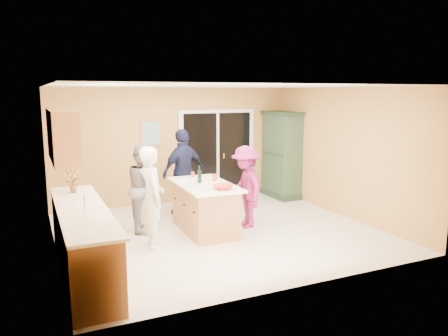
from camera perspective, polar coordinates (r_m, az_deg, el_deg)
name	(u,v)px	position (r m, az deg, el deg)	size (l,w,h in m)	color
floor	(219,232)	(7.99, -0.69, -8.34)	(5.50, 5.50, 0.00)	silver
ceiling	(218,86)	(7.59, -0.73, 10.65)	(5.50, 5.00, 0.10)	silver
wall_back	(175,146)	(10.00, -6.48, 2.93)	(5.50, 0.10, 2.60)	#E2BA5D
wall_front	(299,189)	(5.52, 9.77, -2.78)	(5.50, 0.10, 2.60)	#E2BA5D
wall_left	(51,173)	(7.06, -21.61, -0.59)	(0.10, 5.00, 2.60)	#E2BA5D
wall_right	(343,152)	(9.13, 15.31, 1.98)	(0.10, 5.00, 2.60)	#E2BA5D
left_cabinet_run	(84,245)	(6.27, -17.82, -9.55)	(0.65, 3.05, 1.24)	#B97B48
upper_cabinets	(62,135)	(6.80, -20.36, 4.01)	(0.35, 1.60, 0.75)	#B97B48
sliding_door	(217,154)	(10.37, -0.86, 1.84)	(1.90, 0.07, 2.10)	white
framed_picture	(151,133)	(9.79, -9.54, 4.47)	(0.46, 0.04, 0.56)	#AA8055
kitchen_island	(205,209)	(7.93, -2.52, -5.36)	(0.95, 1.70, 0.88)	#B97B48
green_hutch	(282,156)	(10.55, 7.57, 1.61)	(0.59, 1.12, 2.05)	#1F3222
woman_white	(152,198)	(7.11, -9.36, -3.83)	(0.60, 0.40, 1.66)	silver
woman_grey	(145,188)	(8.04, -10.31, -2.53)	(0.77, 0.60, 1.59)	gray
woman_navy	(184,172)	(8.98, -5.30, -0.52)	(1.04, 0.43, 1.77)	#171832
woman_magenta	(246,187)	(8.12, 2.88, -2.47)	(0.99, 0.57, 1.53)	maroon
serving_bowl	(223,187)	(7.36, -0.15, -2.46)	(0.33, 0.33, 0.08)	red
tulip_vase	(72,180)	(7.21, -19.21, -1.47)	(0.22, 0.15, 0.41)	#B42D12
tumbler_near	(193,175)	(8.42, -4.09, -0.86)	(0.07, 0.07, 0.10)	red
tumbler_far	(215,177)	(8.05, -1.22, -1.25)	(0.08, 0.08, 0.12)	red
wine_bottle	(200,176)	(7.85, -3.21, -1.09)	(0.07, 0.07, 0.32)	black
white_plate	(183,180)	(8.13, -5.33, -1.58)	(0.20, 0.20, 0.01)	white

